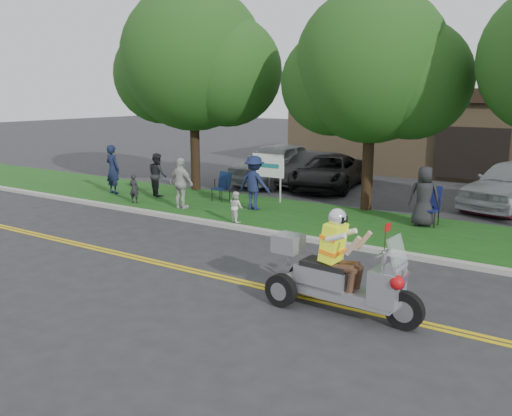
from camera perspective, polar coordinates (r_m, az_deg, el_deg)
The scene contains 22 objects.
ground at distance 12.19m, azimuth -3.79°, elevation -6.31°, with size 120.00×120.00×0.00m, color #28282B.
centerline_near at distance 11.76m, azimuth -5.51°, elevation -7.01°, with size 60.00×0.10×0.01m, color gold.
centerline_far at distance 11.87m, azimuth -5.02°, elevation -6.80°, with size 60.00×0.10×0.01m, color gold.
curb at distance 14.61m, azimuth 3.46°, elevation -2.93°, with size 60.00×0.25×0.12m, color #A8A89E.
grass_verge at distance 16.45m, azimuth 7.22°, elevation -1.31°, with size 60.00×4.00×0.10m, color #144712.
commercial_building at distance 28.67m, azimuth 23.51°, elevation 7.45°, with size 18.00×8.20×4.00m.
tree_left at distance 21.11m, azimuth -6.45°, elevation 14.77°, with size 6.62×5.40×7.78m.
tree_mid at distance 17.66m, azimuth 12.29°, elevation 13.75°, with size 5.88×4.80×7.05m.
business_sign at distance 18.83m, azimuth 1.29°, elevation 4.21°, with size 1.25×0.06×1.75m.
trike_scooter at distance 9.74m, azimuth 8.56°, elevation -7.13°, with size 2.88×0.98×1.88m.
lawn_chair_a at distance 19.06m, azimuth -3.51°, elevation 2.49°, with size 0.56×0.58×1.00m.
lawn_chair_b at distance 16.24m, azimuth 17.79°, elevation 0.48°, with size 0.60×0.63×1.12m.
spectator_adult_left at distance 20.96m, azimuth -14.84°, elevation 3.96°, with size 0.67×0.44×1.83m, color #131B36.
spectator_adult_mid at distance 20.14m, azimuth -10.32°, elevation 3.48°, with size 0.76×0.60×1.57m, color black.
spectator_adult_right at distance 17.80m, azimuth -7.86°, elevation 2.60°, with size 0.98×0.41×1.66m, color #BAB9B3.
spectator_chair_a at distance 17.47m, azimuth -0.18°, elevation 2.67°, with size 1.13×0.65×1.75m, color #192146.
spectator_chair_b at distance 15.99m, azimuth 17.28°, elevation 1.18°, with size 0.84×0.55×1.72m, color black.
child_left at distance 19.03m, azimuth -12.71°, elevation 1.99°, with size 0.36×0.24×0.99m, color black.
child_right at distance 15.83m, azimuth -2.11°, elevation 0.12°, with size 0.44×0.34×0.91m, color white.
parked_car_far_left at distance 23.32m, azimuth 2.12°, elevation 4.76°, with size 2.05×5.08×1.73m, color #989B9E.
parked_car_left at distance 22.85m, azimuth 6.03°, elevation 4.11°, with size 1.46×4.18×1.38m, color #2C2C2E.
parked_car_mid at distance 22.12m, azimuth 7.60°, elevation 3.76°, with size 2.23×4.84×1.35m, color black.
Camera 1 is at (7.03, -9.18, 3.85)m, focal length 38.00 mm.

